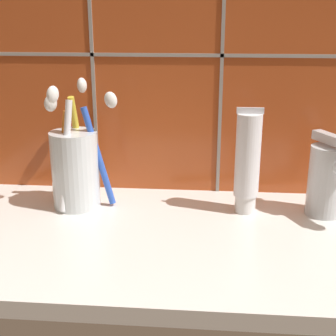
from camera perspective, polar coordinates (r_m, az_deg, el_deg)
The scene contains 5 objects.
sink_counter at distance 59.13cm, azimuth 4.06°, elevation -8.96°, with size 74.44×31.46×2.00cm, color silver.
tile_wall_backsplash at distance 68.54cm, azimuth 4.89°, elevation 19.50°, with size 84.44×1.72×59.06cm.
toothbrush_cup at distance 66.20cm, azimuth -11.50°, elevation 0.28°, with size 10.13×10.57×17.62cm.
toothpaste_tube at distance 63.37cm, azimuth 9.36°, elevation 0.77°, with size 3.51×3.35×14.54cm.
sink_faucet at distance 65.31cm, azimuth 18.78°, elevation -1.17°, with size 6.27×9.71×11.17cm.
Camera 1 is at (0.34, -52.55, 28.10)cm, focal length 50.00 mm.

